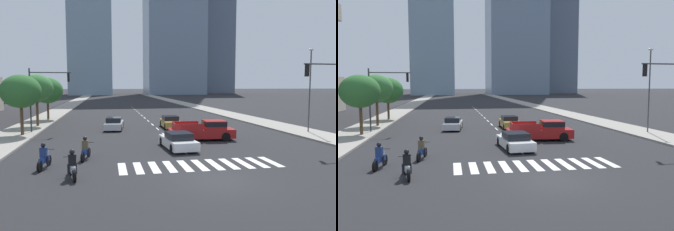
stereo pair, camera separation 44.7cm
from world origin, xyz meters
The scene contains 18 objects.
ground_plane centered at (0.00, 0.00, 0.00)m, with size 800.00×800.00×0.00m, color #232326.
sidewalk_east centered at (13.74, 30.00, 0.07)m, with size 4.00×260.00×0.15m, color gray.
sidewalk_west centered at (-13.74, 30.00, 0.07)m, with size 4.00×260.00×0.15m, color gray.
crosswalk_near centered at (0.00, 3.17, 0.00)m, with size 9.45×2.69×0.01m.
lane_divider_center centered at (0.00, 31.17, 0.00)m, with size 0.14×50.00×0.01m.
motorcycle_lead centered at (-6.66, 5.88, 0.58)m, with size 0.73×2.11×1.49m.
motorcycle_trailing centered at (-7.06, 1.77, 0.58)m, with size 0.79×2.05×1.49m.
motorcycle_third centered at (-8.79, 3.99, 0.58)m, with size 0.70×2.06×1.49m.
pickup_truck centered at (2.87, 11.59, 0.81)m, with size 5.66×2.45×1.67m.
sedan_white_0 centered at (-0.19, 8.21, 0.58)m, with size 2.19×4.59×1.25m.
sedan_gold_1 centered at (1.55, 19.84, 0.61)m, with size 1.85×4.28×1.31m.
sedan_silver_2 centered at (-4.58, 19.56, 0.60)m, with size 2.15×4.46×1.31m.
traffic_signal_far centered at (-11.16, 18.32, 4.32)m, with size 4.15×0.28×6.14m.
street_lamp_east centered at (14.04, 13.52, 4.76)m, with size 0.50×0.24×8.02m.
street_tree_nearest centered at (-12.94, 16.55, 4.10)m, with size 3.56×3.56×5.48m.
street_tree_second centered at (-12.94, 23.30, 4.33)m, with size 3.60×3.60×5.72m.
street_tree_third centered at (-12.94, 30.01, 3.97)m, with size 3.97×3.97×5.51m.
office_tower_right_skyline centered at (54.01, 172.69, 45.99)m, with size 25.68×24.86×101.83m.
Camera 1 is at (-5.29, -14.73, 4.66)m, focal length 34.58 mm.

